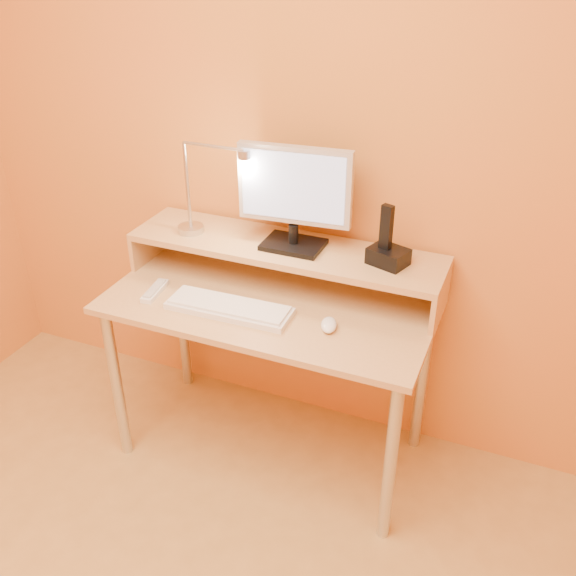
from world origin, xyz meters
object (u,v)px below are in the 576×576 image
at_px(monitor_panel, 295,185).
at_px(mouse, 329,325).
at_px(remote_control, 155,291).
at_px(keyboard, 229,309).
at_px(phone_dock, 388,256).
at_px(lamp_base, 191,229).

height_order(monitor_panel, mouse, monitor_panel).
bearing_deg(remote_control, keyboard, -8.69).
distance_m(monitor_panel, phone_dock, 0.41).
bearing_deg(monitor_panel, remote_control, -154.36).
height_order(phone_dock, keyboard, phone_dock).
bearing_deg(mouse, remote_control, 165.13).
xyz_separation_m(monitor_panel, mouse, (0.23, -0.25, -0.38)).
bearing_deg(phone_dock, lamp_base, -159.29).
xyz_separation_m(monitor_panel, keyboard, (-0.14, -0.28, -0.39)).
xyz_separation_m(phone_dock, keyboard, (-0.50, -0.27, -0.18)).
bearing_deg(monitor_panel, mouse, -52.72).
relative_size(phone_dock, keyboard, 0.29).
relative_size(monitor_panel, keyboard, 0.91).
relative_size(monitor_panel, phone_dock, 3.19).
bearing_deg(keyboard, phone_dock, 26.84).
distance_m(phone_dock, keyboard, 0.59).
xyz_separation_m(keyboard, mouse, (0.37, 0.03, 0.01)).
relative_size(monitor_panel, mouse, 4.38).
bearing_deg(keyboard, monitor_panel, 62.11).
relative_size(phone_dock, remote_control, 0.80).
height_order(lamp_base, mouse, lamp_base).
distance_m(phone_dock, mouse, 0.32).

